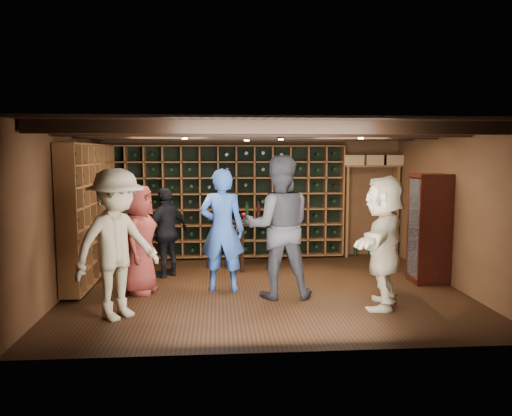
{
  "coord_description": "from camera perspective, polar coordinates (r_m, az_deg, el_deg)",
  "views": [
    {
      "loc": [
        -0.71,
        -7.58,
        2.12
      ],
      "look_at": [
        -0.11,
        0.2,
        1.25
      ],
      "focal_mm": 35.0,
      "sensor_mm": 36.0,
      "label": 1
    }
  ],
  "objects": [
    {
      "name": "tasting_table",
      "position": [
        9.25,
        0.67,
        -2.03
      ],
      "size": [
        1.29,
        0.98,
        1.15
      ],
      "rotation": [
        0.0,
        0.0,
        0.4
      ],
      "color": "black",
      "rests_on": "ground"
    },
    {
      "name": "guest_woman_black",
      "position": [
        8.65,
        -10.16,
        -2.74
      ],
      "size": [
        0.89,
        0.91,
        1.54
      ],
      "primitive_type": "imported",
      "rotation": [
        0.0,
        0.0,
        3.96
      ],
      "color": "black",
      "rests_on": "ground"
    },
    {
      "name": "wine_rack_left",
      "position": [
        8.72,
        -18.41,
        -0.36
      ],
      "size": [
        0.3,
        2.65,
        2.2
      ],
      "color": "brown",
      "rests_on": "ground"
    },
    {
      "name": "ground",
      "position": [
        7.9,
        0.95,
        -9.21
      ],
      "size": [
        6.0,
        6.0,
        0.0
      ],
      "primitive_type": "plane",
      "color": "black",
      "rests_on": "ground"
    },
    {
      "name": "man_blue_shirt",
      "position": [
        7.67,
        -3.9,
        -2.51
      ],
      "size": [
        0.75,
        0.56,
        1.88
      ],
      "primitive_type": "imported",
      "rotation": [
        0.0,
        0.0,
        2.97
      ],
      "color": "navy",
      "rests_on": "ground"
    },
    {
      "name": "guest_red_floral",
      "position": [
        7.73,
        -13.21,
        -3.51
      ],
      "size": [
        0.66,
        0.88,
        1.64
      ],
      "primitive_type": "imported",
      "rotation": [
        0.0,
        0.0,
        1.38
      ],
      "color": "maroon",
      "rests_on": "ground"
    },
    {
      "name": "guest_khaki",
      "position": [
        6.59,
        -15.62,
        -4.02
      ],
      "size": [
        1.37,
        1.4,
        1.92
      ],
      "primitive_type": "imported",
      "rotation": [
        0.0,
        0.0,
        0.82
      ],
      "color": "gray",
      "rests_on": "ground"
    },
    {
      "name": "man_grey_suit",
      "position": [
        7.29,
        2.61,
        -2.17
      ],
      "size": [
        1.04,
        0.82,
        2.08
      ],
      "primitive_type": "imported",
      "rotation": [
        0.0,
        0.0,
        3.11
      ],
      "color": "black",
      "rests_on": "ground"
    },
    {
      "name": "display_cabinet",
      "position": [
        8.59,
        19.18,
        -2.46
      ],
      "size": [
        0.55,
        0.5,
        1.75
      ],
      "color": "black",
      "rests_on": "ground"
    },
    {
      "name": "room_shell",
      "position": [
        7.67,
        0.95,
        8.59
      ],
      "size": [
        6.0,
        6.0,
        6.0
      ],
      "color": "#4F301B",
      "rests_on": "ground"
    },
    {
      "name": "guest_beige",
      "position": [
        7.05,
        14.37,
        -3.76
      ],
      "size": [
        1.22,
        1.75,
        1.81
      ],
      "primitive_type": "imported",
      "rotation": [
        0.0,
        0.0,
        4.26
      ],
      "color": "tan",
      "rests_on": "ground"
    },
    {
      "name": "crate_shelf",
      "position": [
        10.39,
        13.11,
        3.15
      ],
      "size": [
        1.2,
        0.32,
        2.07
      ],
      "color": "brown",
      "rests_on": "ground"
    },
    {
      "name": "wine_rack_back",
      "position": [
        9.96,
        -3.29,
        0.76
      ],
      "size": [
        4.65,
        0.3,
        2.2
      ],
      "color": "brown",
      "rests_on": "ground"
    }
  ]
}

